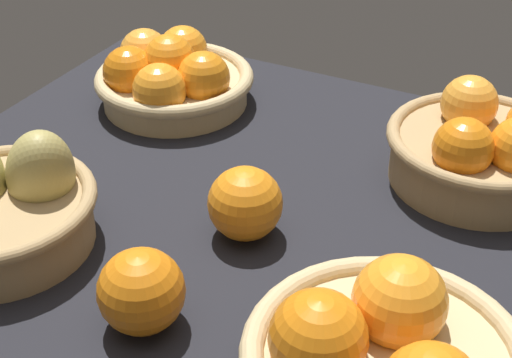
# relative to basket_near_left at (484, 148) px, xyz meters

# --- Properties ---
(market_tray) EXTENTS (0.84, 0.72, 0.03)m
(market_tray) POSITION_rel_basket_near_left_xyz_m (0.23, 0.17, -0.06)
(market_tray) COLOR black
(market_tray) RESTS_ON ground
(basket_near_left) EXTENTS (0.23, 0.23, 0.12)m
(basket_near_left) POSITION_rel_basket_near_left_xyz_m (0.00, 0.00, 0.00)
(basket_near_left) COLOR tan
(basket_near_left) RESTS_ON market_tray
(basket_far_right_pears) EXTENTS (0.22, 0.22, 0.14)m
(basket_far_right_pears) POSITION_rel_basket_near_left_xyz_m (0.44, 0.35, -0.00)
(basket_far_right_pears) COLOR tan
(basket_far_right_pears) RESTS_ON market_tray
(basket_near_right) EXTENTS (0.23, 0.23, 0.11)m
(basket_near_right) POSITION_rel_basket_near_left_xyz_m (0.45, -0.00, -0.01)
(basket_near_right) COLOR tan
(basket_near_right) RESTS_ON market_tray
(loose_orange_front_gap) EXTENTS (0.08, 0.08, 0.08)m
(loose_orange_front_gap) POSITION_rel_basket_near_left_xyz_m (0.22, 0.39, -0.01)
(loose_orange_front_gap) COLOR orange
(loose_orange_front_gap) RESTS_ON market_tray
(loose_orange_back_gap) EXTENTS (0.08, 0.08, 0.08)m
(loose_orange_back_gap) POSITION_rel_basket_near_left_xyz_m (0.21, 0.22, -0.01)
(loose_orange_back_gap) COLOR orange
(loose_orange_back_gap) RESTS_ON market_tray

